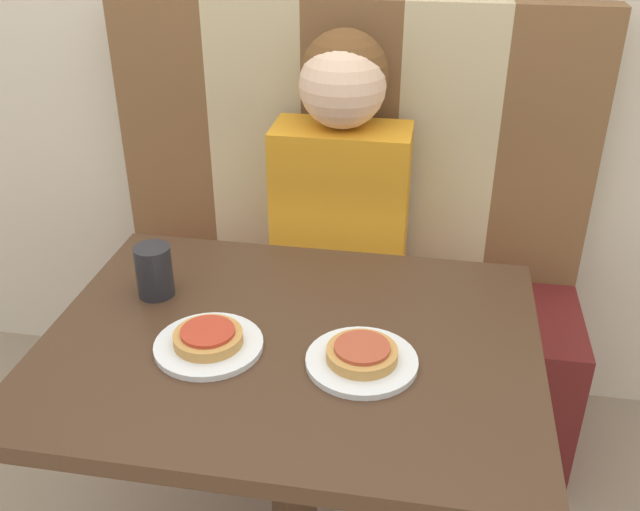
% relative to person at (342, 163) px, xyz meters
% --- Properties ---
extents(booth_seat, '(1.34, 0.46, 0.48)m').
position_rel_person_xyz_m(booth_seat, '(0.00, -0.01, -0.63)').
color(booth_seat, '#5B1919').
rests_on(booth_seat, ground_plane).
extents(booth_backrest, '(1.34, 0.09, 0.78)m').
position_rel_person_xyz_m(booth_backrest, '(-0.00, 0.18, -0.00)').
color(booth_backrest, brown).
rests_on(booth_backrest, booth_seat).
extents(dining_table, '(0.93, 0.72, 0.78)m').
position_rel_person_xyz_m(dining_table, '(0.00, -0.66, -0.21)').
color(dining_table, '#422B1C').
rests_on(dining_table, ground_plane).
extents(person, '(0.36, 0.25, 0.73)m').
position_rel_person_xyz_m(person, '(0.00, 0.00, 0.00)').
color(person, orange).
rests_on(person, booth_seat).
extents(plate_left, '(0.20, 0.20, 0.01)m').
position_rel_person_xyz_m(plate_left, '(-0.14, -0.71, -0.09)').
color(plate_left, white).
rests_on(plate_left, dining_table).
extents(plate_right, '(0.20, 0.20, 0.01)m').
position_rel_person_xyz_m(plate_right, '(0.14, -0.71, -0.09)').
color(plate_right, white).
rests_on(plate_right, dining_table).
extents(pizza_left, '(0.13, 0.13, 0.03)m').
position_rel_person_xyz_m(pizza_left, '(-0.14, -0.71, -0.07)').
color(pizza_left, '#C68E47').
rests_on(pizza_left, plate_left).
extents(pizza_right, '(0.13, 0.13, 0.03)m').
position_rel_person_xyz_m(pizza_right, '(0.14, -0.71, -0.07)').
color(pizza_right, '#C68E47').
rests_on(pizza_right, plate_right).
extents(drinking_cup, '(0.08, 0.08, 0.11)m').
position_rel_person_xyz_m(drinking_cup, '(-0.31, -0.55, -0.04)').
color(drinking_cup, '#232328').
rests_on(drinking_cup, dining_table).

